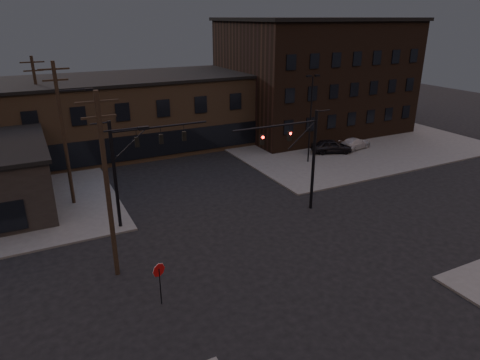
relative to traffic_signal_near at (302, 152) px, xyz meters
name	(u,v)px	position (x,y,z in m)	size (l,w,h in m)	color
ground	(270,252)	(-5.36, -4.50, -4.93)	(140.00, 140.00, 0.00)	black
sidewalk_ne	(329,135)	(16.64, 17.50, -4.86)	(30.00, 30.00, 0.15)	#474744
building_row	(148,113)	(-5.36, 23.50, -0.93)	(40.00, 12.00, 8.00)	brown
building_right	(314,77)	(16.64, 21.50, 2.07)	(22.00, 16.00, 14.00)	black
traffic_signal_near	(302,152)	(0.00, 0.00, 0.00)	(7.12, 0.24, 8.00)	black
traffic_signal_far	(132,160)	(-12.07, 3.50, 0.08)	(7.12, 0.24, 8.00)	black
stop_sign	(159,274)	(-13.36, -6.49, -3.09)	(0.72, 0.33, 2.48)	black
utility_pole_near	(108,183)	(-14.79, -2.50, 0.94)	(3.70, 0.28, 11.00)	black
utility_pole_mid	(64,132)	(-15.79, 9.50, 1.19)	(3.70, 0.28, 11.50)	black
utility_pole_far	(40,110)	(-16.86, 21.50, 0.85)	(2.20, 0.28, 11.00)	black
lot_light_a	(311,111)	(7.64, 9.50, 0.58)	(1.50, 0.28, 9.14)	black
lot_light_b	(328,99)	(13.64, 14.50, 0.58)	(1.50, 0.28, 9.14)	black
parked_car_lot_a	(331,146)	(11.79, 10.89, -4.01)	(1.81, 4.50, 1.53)	black
parked_car_lot_b	(355,143)	(15.22, 10.93, -4.15)	(1.78, 4.38, 1.27)	#B2B1B4
car_crossing	(198,140)	(-0.29, 20.93, -4.24)	(1.47, 4.23, 1.39)	black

